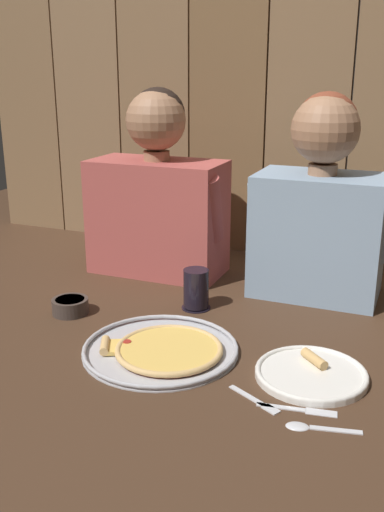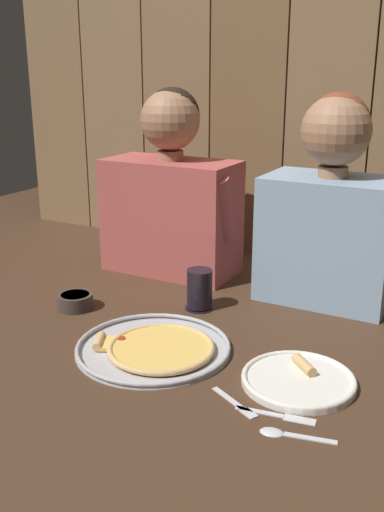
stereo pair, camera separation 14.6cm
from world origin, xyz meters
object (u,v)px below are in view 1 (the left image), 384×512
object	(u,v)px
dinner_plate	(311,373)
drinking_glass	(196,289)
diner_right	(320,206)
dipping_bowl	(70,305)
diner_left	(157,193)
pizza_tray	(163,349)

from	to	relation	value
dinner_plate	drinking_glass	world-z (taller)	drinking_glass
drinking_glass	diner_right	size ratio (longest dim) A/B	0.20
dinner_plate	dipping_bowl	xyz separation A→B (m)	(-0.67, 0.09, 0.01)
drinking_glass	diner_left	distance (m)	0.39
drinking_glass	diner_right	xyz separation A→B (m)	(0.28, 0.24, 0.21)
dipping_bowl	diner_right	xyz separation A→B (m)	(0.58, 0.40, 0.24)
pizza_tray	diner_right	distance (m)	0.62
dipping_bowl	dinner_plate	bearing A→B (deg)	-7.90
dinner_plate	drinking_glass	bearing A→B (deg)	145.38
diner_right	dipping_bowl	bearing A→B (deg)	-145.24
drinking_glass	pizza_tray	bearing A→B (deg)	-84.34
pizza_tray	diner_left	xyz separation A→B (m)	(-0.26, 0.51, 0.25)
diner_left	diner_right	size ratio (longest dim) A/B	1.01
drinking_glass	diner_left	bearing A→B (deg)	133.60
pizza_tray	drinking_glass	size ratio (longest dim) A/B	3.26
dipping_bowl	diner_left	bearing A→B (deg)	79.88
dinner_plate	drinking_glass	size ratio (longest dim) A/B	2.15
diner_right	diner_left	bearing A→B (deg)	-179.98
pizza_tray	diner_right	bearing A→B (deg)	63.92
dinner_plate	dipping_bowl	distance (m)	0.67
pizza_tray	diner_left	size ratio (longest dim) A/B	0.63
dinner_plate	diner_right	size ratio (longest dim) A/B	0.42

